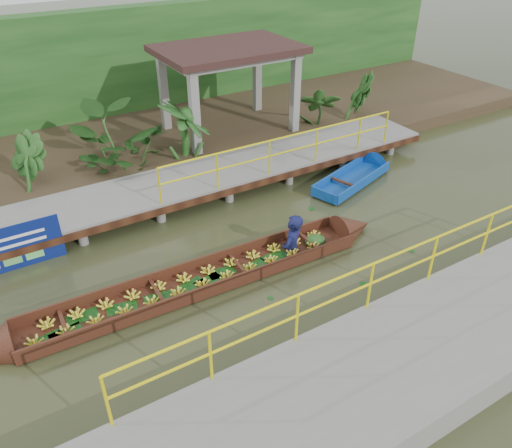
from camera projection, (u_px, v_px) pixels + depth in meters
ground at (247, 263)px, 11.42m from camera, size 80.00×80.00×0.00m
land_strip at (135, 141)px, 16.71m from camera, size 30.00×8.00×0.45m
far_dock at (185, 184)px, 13.64m from camera, size 16.00×2.06×1.66m
near_dock at (418, 356)px, 8.67m from camera, size 18.00×2.40×1.73m
pavilion at (228, 58)px, 15.74m from camera, size 4.40×3.00×3.00m
foliage_backdrop at (104, 70)px, 17.55m from camera, size 30.00×0.80×4.00m
vendor_boat at (220, 268)px, 10.78m from camera, size 9.32×1.21×2.31m
moored_blue_boat at (366, 170)px, 15.06m from camera, size 3.41×1.81×0.79m
tropical_plants at (175, 134)px, 14.89m from camera, size 14.08×1.08×1.35m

